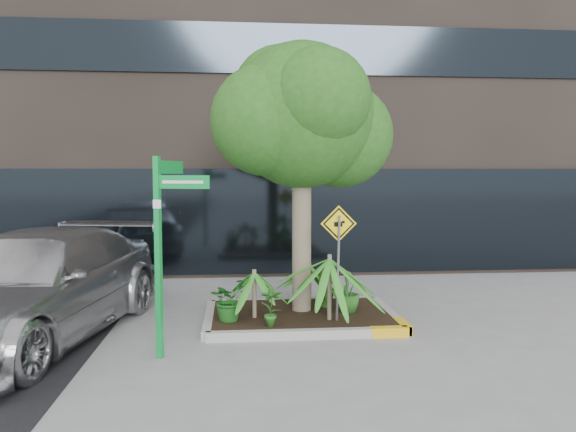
{
  "coord_description": "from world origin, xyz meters",
  "views": [
    {
      "loc": [
        -0.91,
        -9.36,
        2.62
      ],
      "look_at": [
        -0.03,
        0.2,
        1.86
      ],
      "focal_mm": 35.0,
      "sensor_mm": 36.0,
      "label": 1
    }
  ],
  "objects": [
    {
      "name": "building",
      "position": [
        0.5,
        8.5,
        7.5
      ],
      "size": [
        18.0,
        8.0,
        15.0
      ],
      "primitive_type": "cube",
      "color": "#2D2621",
      "rests_on": "ground"
    },
    {
      "name": "palm_back",
      "position": [
        0.48,
        1.19,
        0.82
      ],
      "size": [
        0.81,
        0.81,
        0.9
      ],
      "color": "gray",
      "rests_on": "ground"
    },
    {
      "name": "cattle_sign",
      "position": [
        0.74,
        -0.4,
        1.45
      ],
      "size": [
        0.59,
        0.21,
        1.93
      ],
      "rotation": [
        0.0,
        0.0,
        0.02
      ],
      "color": "slate",
      "rests_on": "ground"
    },
    {
      "name": "tree",
      "position": [
        0.24,
        0.5,
        3.6
      ],
      "size": [
        3.29,
        2.92,
        4.93
      ],
      "color": "gray",
      "rests_on": "ground"
    },
    {
      "name": "palm_left",
      "position": [
        -0.62,
        0.03,
        0.92
      ],
      "size": [
        0.93,
        0.93,
        1.03
      ],
      "color": "gray",
      "rests_on": "ground"
    },
    {
      "name": "street_sign_post",
      "position": [
        -1.93,
        -1.47,
        1.76
      ],
      "size": [
        0.79,
        1.02,
        2.84
      ],
      "rotation": [
        0.0,
        0.0,
        -0.36
      ],
      "color": "#0EA03D",
      "rests_on": "ground"
    },
    {
      "name": "shrub_a",
      "position": [
        -1.05,
        -0.14,
        0.51
      ],
      "size": [
        0.9,
        0.9,
        0.72
      ],
      "primitive_type": "imported",
      "rotation": [
        0.0,
        0.0,
        0.92
      ],
      "color": "#185418",
      "rests_on": "planter"
    },
    {
      "name": "palm_front",
      "position": [
        0.63,
        -0.23,
        1.18
      ],
      "size": [
        1.24,
        1.24,
        1.38
      ],
      "color": "gray",
      "rests_on": "ground"
    },
    {
      "name": "shrub_b",
      "position": [
        1.04,
        0.29,
        0.53
      ],
      "size": [
        0.58,
        0.58,
        0.77
      ],
      "primitive_type": "imported",
      "rotation": [
        0.0,
        0.0,
        2.05
      ],
      "color": "#2A7122",
      "rests_on": "planter"
    },
    {
      "name": "ground",
      "position": [
        0.0,
        0.0,
        0.0
      ],
      "size": [
        80.0,
        80.0,
        0.0
      ],
      "primitive_type": "plane",
      "color": "gray",
      "rests_on": "ground"
    },
    {
      "name": "shrub_c",
      "position": [
        -0.37,
        -0.55,
        0.47
      ],
      "size": [
        0.36,
        0.36,
        0.65
      ],
      "primitive_type": "imported",
      "rotation": [
        0.0,
        0.0,
        3.08
      ],
      "color": "#245E1D",
      "rests_on": "planter"
    },
    {
      "name": "parked_car",
      "position": [
        -4.07,
        -0.39,
        0.84
      ],
      "size": [
        3.55,
        6.18,
        1.69
      ],
      "primitive_type": "imported",
      "rotation": [
        0.0,
        0.0,
        -0.22
      ],
      "color": "#B7B7BC",
      "rests_on": "ground"
    },
    {
      "name": "shrub_d",
      "position": [
        0.72,
        0.63,
        0.51
      ],
      "size": [
        0.48,
        0.48,
        0.71
      ],
      "primitive_type": "imported",
      "rotation": [
        0.0,
        0.0,
        4.95
      ],
      "color": "#2C681E",
      "rests_on": "planter"
    },
    {
      "name": "planter",
      "position": [
        0.23,
        0.27,
        0.1
      ],
      "size": [
        3.35,
        2.36,
        0.15
      ],
      "color": "#9E9E99",
      "rests_on": "ground"
    }
  ]
}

